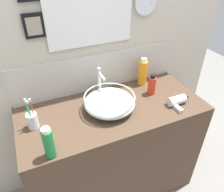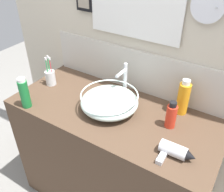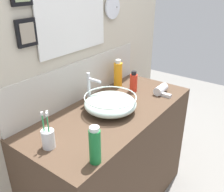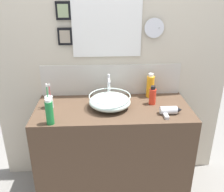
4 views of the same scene
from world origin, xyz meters
The scene contains 10 objects.
ground_plane centered at (0.00, 0.00, 0.00)m, with size 6.00×6.00×0.00m, color gray.
vanity_counter centered at (0.00, 0.00, 0.42)m, with size 1.24×0.56×0.84m, color #4C3828.
back_panel centered at (0.00, 0.31, 1.21)m, with size 2.07×0.10×2.43m.
glass_bowl_sink centered at (-0.03, 0.00, 0.90)m, with size 0.33×0.33×0.11m.
faucet centered at (-0.03, 0.16, 0.97)m, with size 0.02×0.11×0.22m.
hair_drier centered at (0.43, -0.14, 0.87)m, with size 0.17×0.13×0.06m.
toothbrush_cup centered at (-0.51, 0.02, 0.90)m, with size 0.07×0.07×0.20m.
lotion_bottle centered at (-0.45, -0.24, 0.94)m, with size 0.05×0.05×0.19m.
spray_bottle centered at (0.33, 0.05, 0.92)m, with size 0.06×0.06×0.16m.
shampoo_bottle centered at (0.33, 0.20, 0.94)m, with size 0.07×0.07×0.21m.
Camera 4 is at (-0.10, -1.79, 1.73)m, focal length 40.00 mm.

